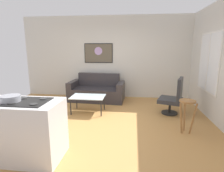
{
  "coord_description": "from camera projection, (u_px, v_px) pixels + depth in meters",
  "views": [
    {
      "loc": [
        0.72,
        -3.99,
        1.74
      ],
      "look_at": [
        0.13,
        0.9,
        0.7
      ],
      "focal_mm": 29.4,
      "sensor_mm": 36.0,
      "label": 1
    }
  ],
  "objects": [
    {
      "name": "ground",
      "position": [
        102.0,
        123.0,
        4.32
      ],
      "size": [
        6.4,
        6.4,
        0.04
      ],
      "primitive_type": "cube",
      "color": "#B68245"
    },
    {
      "name": "back_wall",
      "position": [
        113.0,
        57.0,
        6.39
      ],
      "size": [
        6.4,
        0.05,
        2.8
      ],
      "primitive_type": "cube",
      "color": "silver",
      "rests_on": "ground"
    },
    {
      "name": "right_wall",
      "position": [
        221.0,
        63.0,
        4.02
      ],
      "size": [
        0.05,
        6.4,
        2.8
      ],
      "primitive_type": "cube",
      "color": "silver",
      "rests_on": "ground"
    },
    {
      "name": "couch",
      "position": [
        97.0,
        92.0,
        6.14
      ],
      "size": [
        1.84,
        0.95,
        0.87
      ],
      "color": "#312D30",
      "rests_on": "ground"
    },
    {
      "name": "coffee_table",
      "position": [
        88.0,
        98.0,
        4.95
      ],
      "size": [
        0.9,
        0.61,
        0.45
      ],
      "color": "silver",
      "rests_on": "ground"
    },
    {
      "name": "armchair",
      "position": [
        174.0,
        97.0,
        4.79
      ],
      "size": [
        0.74,
        0.75,
        0.98
      ],
      "color": "black",
      "rests_on": "ground"
    },
    {
      "name": "bar_stool",
      "position": [
        187.0,
        108.0,
        3.72
      ],
      "size": [
        0.37,
        0.36,
        0.7
      ],
      "color": "#966538",
      "rests_on": "ground"
    },
    {
      "name": "kitchen_counter",
      "position": [
        15.0,
        129.0,
        2.9
      ],
      "size": [
        1.49,
        0.69,
        0.95
      ],
      "color": "silver",
      "rests_on": "ground"
    },
    {
      "name": "mixing_bowl",
      "position": [
        11.0,
        99.0,
        2.75
      ],
      "size": [
        0.29,
        0.29,
        0.11
      ],
      "color": "gray",
      "rests_on": "kitchen_counter"
    },
    {
      "name": "wall_painting",
      "position": [
        98.0,
        53.0,
        6.38
      ],
      "size": [
        1.0,
        0.03,
        0.67
      ],
      "color": "black"
    },
    {
      "name": "window",
      "position": [
        209.0,
        62.0,
        4.61
      ],
      "size": [
        0.03,
        1.25,
        1.5
      ],
      "color": "silver"
    }
  ]
}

